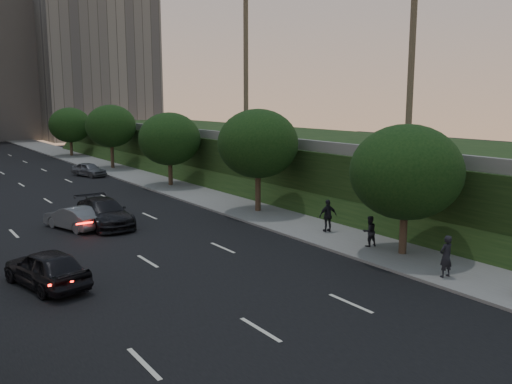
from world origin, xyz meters
TOP-DOWN VIEW (x-y plane):
  - road_surface at (0.00, 30.00)m, footprint 16.00×140.00m
  - sidewalk_right at (10.25, 30.00)m, footprint 4.50×140.00m
  - embankment at (22.00, 28.00)m, footprint 18.00×90.00m
  - parapet_wall at (13.50, 28.00)m, footprint 0.35×90.00m
  - office_block_right at (24.00, 96.00)m, footprint 20.00×22.00m
  - tree_right_a at (10.30, 8.00)m, footprint 5.20×5.20m
  - tree_right_b at (10.30, 20.00)m, footprint 5.20×5.20m
  - tree_right_c at (10.30, 33.00)m, footprint 5.20×5.20m
  - tree_right_d at (10.30, 47.00)m, footprint 5.20×5.20m
  - tree_right_e at (10.30, 62.00)m, footprint 5.20×5.20m
  - sedan_near_left at (-4.61, 13.16)m, footprint 2.78×4.82m
  - sedan_mid_left at (-0.94, 22.29)m, footprint 2.56×4.27m
  - sedan_near_right at (0.76, 21.98)m, footprint 2.27×5.51m
  - sedan_far_right at (6.47, 42.86)m, footprint 2.75×4.23m
  - pedestrian_a at (9.04, 4.70)m, footprint 0.68×0.48m
  - pedestrian_b at (9.90, 9.77)m, footprint 0.84×0.71m
  - pedestrian_c at (10.23, 13.17)m, footprint 1.12×0.66m

SIDE VIEW (x-z plane):
  - road_surface at x=0.00m, z-range 0.00..0.02m
  - sidewalk_right at x=10.25m, z-range 0.00..0.15m
  - sedan_mid_left at x=-0.94m, z-range 0.00..1.33m
  - sedan_far_right at x=6.47m, z-range 0.00..1.34m
  - sedan_near_left at x=-4.61m, z-range 0.00..1.54m
  - sedan_near_right at x=0.76m, z-range 0.00..1.59m
  - pedestrian_b at x=9.90m, z-range 0.15..1.67m
  - pedestrian_a at x=9.04m, z-range 0.15..1.90m
  - pedestrian_c at x=10.23m, z-range 0.15..1.94m
  - embankment at x=22.00m, z-range 0.00..4.00m
  - tree_right_a at x=10.30m, z-range 0.90..7.14m
  - tree_right_c at x=10.30m, z-range 0.90..7.14m
  - tree_right_e at x=10.30m, z-range 0.90..7.14m
  - parapet_wall at x=13.50m, z-range 4.00..4.70m
  - tree_right_b at x=10.30m, z-range 1.15..7.88m
  - tree_right_d at x=10.30m, z-range 1.15..7.88m
  - office_block_right at x=24.00m, z-range 0.00..36.00m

